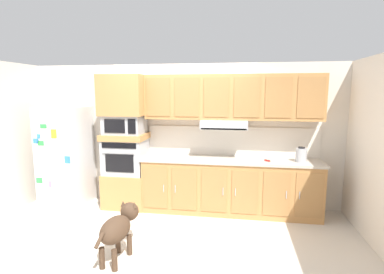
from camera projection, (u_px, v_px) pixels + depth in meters
ground_plane at (170, 227)px, 4.44m from camera, size 9.60×9.60×0.00m
back_kitchen_wall at (184, 135)px, 5.34m from camera, size 6.20×0.12×2.50m
side_panel_right at (380, 152)px, 3.82m from camera, size 0.12×7.10×2.50m
refrigerator at (66, 156)px, 5.30m from camera, size 0.76×0.73×1.76m
oven_base_cabinet at (127, 189)px, 5.28m from camera, size 0.74×0.62×0.60m
built_in_oven at (126, 156)px, 5.19m from camera, size 0.70×0.62×0.60m
appliance_mid_shelf at (125, 136)px, 5.14m from camera, size 0.74×0.62×0.10m
microwave at (125, 124)px, 5.11m from camera, size 0.64×0.54×0.32m
appliance_upper_cabinet at (124, 95)px, 5.03m from camera, size 0.74×0.62×0.68m
lower_cabinet_run at (230, 187)px, 4.97m from camera, size 2.90×0.63×0.88m
countertop_slab at (230, 160)px, 4.91m from camera, size 2.94×0.64×0.04m
backsplash_panel at (231, 141)px, 5.15m from camera, size 2.94×0.02×0.50m
upper_cabinet_with_hood at (231, 99)px, 4.87m from camera, size 2.90×0.48×0.88m
screwdriver at (268, 160)px, 4.72m from camera, size 0.17×0.17×0.03m
electric_kettle at (301, 155)px, 4.66m from camera, size 0.17×0.17×0.24m
dog at (119, 226)px, 3.58m from camera, size 0.35×0.96×0.62m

